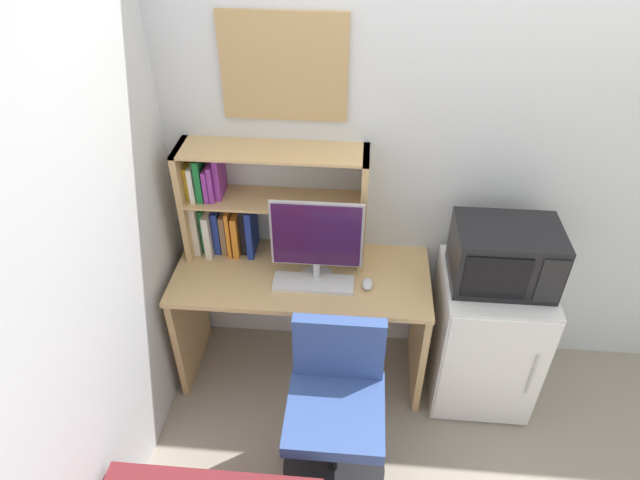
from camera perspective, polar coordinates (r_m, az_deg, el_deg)
The scene contains 10 objects.
wall_back at distance 2.97m, azimuth 24.17°, elevation 7.47°, with size 6.40×0.04×2.60m, color silver.
desk at distance 3.02m, azimuth -1.86°, elevation -6.70°, with size 1.34×0.57×0.74m.
hutch_bookshelf at distance 2.88m, azimuth -7.86°, elevation 3.73°, with size 0.95×0.24×0.63m.
monitor at distance 2.67m, azimuth -0.36°, elevation 0.09°, with size 0.46×0.18×0.47m.
keyboard at distance 2.80m, azimuth -0.69°, elevation -4.51°, with size 0.41×0.14×0.02m, color silver.
computer_mouse at distance 2.79m, azimuth 4.98°, elevation -4.58°, with size 0.05×0.09×0.04m, color silver.
mini_fridge at distance 3.15m, azimuth 16.70°, elevation -9.54°, with size 0.53×0.56×0.80m.
microwave at distance 2.79m, azimuth 18.66°, elevation -1.55°, with size 0.50×0.36×0.31m.
desk_chair at distance 2.71m, azimuth 1.64°, elevation -17.77°, with size 0.51×0.51×0.87m.
wall_corkboard at distance 2.62m, azimuth -3.80°, elevation 17.47°, with size 0.59×0.02×0.50m, color tan.
Camera 1 is at (-0.60, -2.45, 2.61)m, focal length 30.74 mm.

